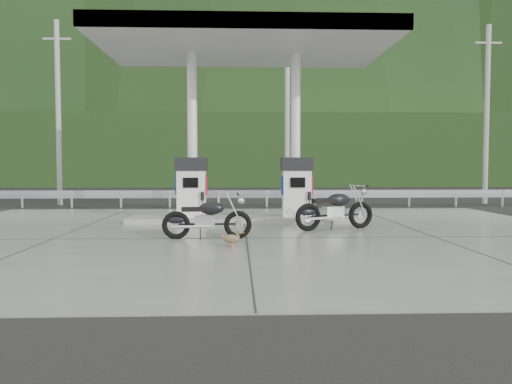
{
  "coord_description": "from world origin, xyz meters",
  "views": [
    {
      "loc": [
        -0.21,
        -12.64,
        1.72
      ],
      "look_at": [
        0.3,
        1.0,
        1.0
      ],
      "focal_mm": 35.0,
      "sensor_mm": 36.0,
      "label": 1
    }
  ],
  "objects_px": {
    "gas_pump_right": "(297,187)",
    "motorcycle_left": "(207,219)",
    "duck": "(232,239)",
    "gas_pump_left": "(192,187)",
    "motorcycle_right": "(335,210)"
  },
  "relations": [
    {
      "from": "gas_pump_left",
      "to": "motorcycle_right",
      "type": "xyz_separation_m",
      "value": [
        3.99,
        -1.97,
        -0.53
      ]
    },
    {
      "from": "gas_pump_right",
      "to": "motorcycle_left",
      "type": "xyz_separation_m",
      "value": [
        -2.52,
        -3.53,
        -0.59
      ]
    },
    {
      "from": "motorcycle_right",
      "to": "gas_pump_right",
      "type": "bearing_deg",
      "value": 92.31
    },
    {
      "from": "gas_pump_left",
      "to": "duck",
      "type": "xyz_separation_m",
      "value": [
        1.27,
        -4.71,
        -0.89
      ]
    },
    {
      "from": "motorcycle_right",
      "to": "duck",
      "type": "xyz_separation_m",
      "value": [
        -2.72,
        -2.74,
        -0.36
      ]
    },
    {
      "from": "gas_pump_right",
      "to": "motorcycle_right",
      "type": "xyz_separation_m",
      "value": [
        0.79,
        -1.97,
        -0.53
      ]
    },
    {
      "from": "duck",
      "to": "gas_pump_left",
      "type": "bearing_deg",
      "value": 123.36
    },
    {
      "from": "gas_pump_right",
      "to": "motorcycle_left",
      "type": "distance_m",
      "value": 4.38
    },
    {
      "from": "gas_pump_right",
      "to": "motorcycle_left",
      "type": "height_order",
      "value": "gas_pump_right"
    },
    {
      "from": "gas_pump_left",
      "to": "motorcycle_left",
      "type": "distance_m",
      "value": 3.64
    },
    {
      "from": "motorcycle_left",
      "to": "duck",
      "type": "xyz_separation_m",
      "value": [
        0.59,
        -1.18,
        -0.31
      ]
    },
    {
      "from": "motorcycle_left",
      "to": "motorcycle_right",
      "type": "relative_size",
      "value": 0.89
    },
    {
      "from": "gas_pump_right",
      "to": "motorcycle_left",
      "type": "relative_size",
      "value": 0.92
    },
    {
      "from": "gas_pump_right",
      "to": "motorcycle_right",
      "type": "height_order",
      "value": "gas_pump_right"
    },
    {
      "from": "gas_pump_left",
      "to": "motorcycle_right",
      "type": "bearing_deg",
      "value": -26.3
    }
  ]
}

